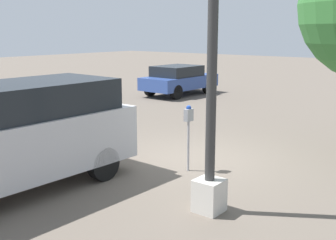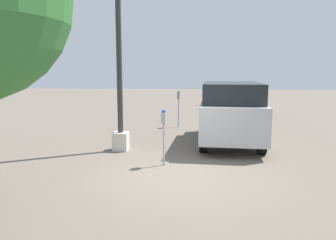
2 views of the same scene
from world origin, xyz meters
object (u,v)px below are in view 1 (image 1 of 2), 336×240
at_px(parking_meter_near, 189,123).
at_px(car_distant, 179,79).
at_px(parked_van, 16,133).
at_px(lamp_post, 212,85).

distance_m(parking_meter_near, car_distant, 11.01).
bearing_deg(parking_meter_near, parked_van, -30.46).
height_order(parked_van, car_distant, parked_van).
bearing_deg(parked_van, car_distant, -155.14).
bearing_deg(parking_meter_near, car_distant, -139.39).
xyz_separation_m(lamp_post, parked_van, (1.39, -3.36, -1.02)).
relative_size(lamp_post, parked_van, 1.37).
height_order(parking_meter_near, parked_van, parked_van).
height_order(lamp_post, parked_van, lamp_post).
distance_m(lamp_post, car_distant, 13.17).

